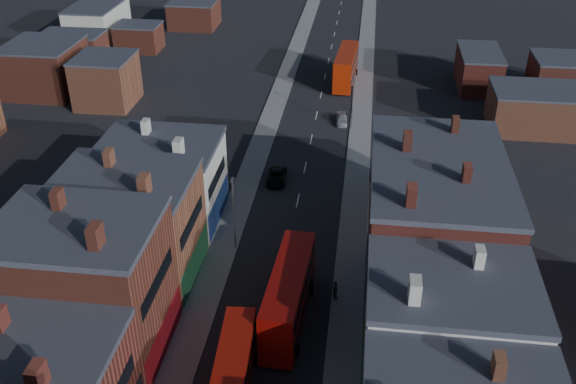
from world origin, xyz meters
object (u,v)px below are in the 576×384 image
(car_2, at_px, (276,176))
(bus_2, at_px, (346,67))
(bus_0, at_px, (233,374))
(car_3, at_px, (342,120))
(ped_3, at_px, (335,290))
(bus_1, at_px, (289,295))

(car_2, bearing_deg, bus_2, 75.60)
(bus_2, bearing_deg, bus_0, -90.86)
(car_3, bearing_deg, car_2, -115.04)
(ped_3, bearing_deg, bus_1, 118.35)
(bus_0, xyz_separation_m, car_2, (-1.55, 32.95, -1.73))
(bus_2, relative_size, car_2, 2.63)
(bus_1, distance_m, ped_3, 5.32)
(bus_0, relative_size, car_2, 2.19)
(bus_2, height_order, car_3, bus_2)
(bus_1, distance_m, car_2, 24.57)
(bus_2, xyz_separation_m, car_3, (0.30, -15.72, -2.32))
(bus_1, height_order, car_2, bus_1)
(bus_1, bearing_deg, ped_3, 43.72)
(car_2, bearing_deg, car_3, 65.44)
(bus_2, relative_size, ped_3, 6.40)
(bus_0, height_order, car_2, bus_0)
(bus_0, xyz_separation_m, bus_2, (5.00, 66.26, 0.47))
(bus_1, bearing_deg, car_2, 103.67)
(car_2, distance_m, ped_3, 22.39)
(car_2, bearing_deg, bus_1, -82.54)
(bus_0, bearing_deg, bus_1, 67.89)
(bus_0, xyz_separation_m, car_3, (5.30, 50.54, -1.85))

